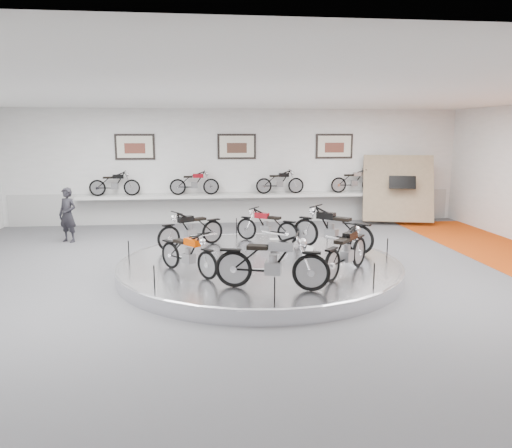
{
  "coord_description": "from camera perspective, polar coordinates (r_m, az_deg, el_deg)",
  "views": [
    {
      "loc": [
        -1.32,
        -10.65,
        3.2
      ],
      "look_at": [
        -0.04,
        0.6,
        1.11
      ],
      "focal_mm": 35.0,
      "sensor_mm": 36.0,
      "label": 1
    }
  ],
  "objects": [
    {
      "name": "ceiling",
      "position": [
        10.76,
        0.62,
        14.73
      ],
      "size": [
        16.0,
        16.0,
        0.0
      ],
      "primitive_type": "plane",
      "rotation": [
        3.14,
        0.0,
        0.0
      ],
      "color": "white",
      "rests_on": "wall_back"
    },
    {
      "name": "platform_rim",
      "position": [
        11.41,
        0.4,
        -4.41
      ],
      "size": [
        6.4,
        6.4,
        0.1
      ],
      "primitive_type": "torus",
      "color": "#B2B2BA",
      "rests_on": "display_platform"
    },
    {
      "name": "bike_c",
      "position": [
        12.78,
        -7.43,
        -0.55
      ],
      "size": [
        1.68,
        1.34,
        0.95
      ],
      "primitive_type": null,
      "rotation": [
        0.0,
        0.0,
        3.7
      ],
      "color": "black",
      "rests_on": "display_platform"
    },
    {
      "name": "wall_back",
      "position": [
        17.74,
        -2.2,
        6.58
      ],
      "size": [
        16.0,
        0.0,
        16.0
      ],
      "primitive_type": "plane",
      "rotation": [
        1.57,
        0.0,
        0.0
      ],
      "color": "white",
      "rests_on": "floor"
    },
    {
      "name": "visitor",
      "position": [
        15.64,
        -20.72,
        0.98
      ],
      "size": [
        0.7,
        0.62,
        1.61
      ],
      "primitive_type": "imported",
      "rotation": [
        0.0,
        0.0,
        -0.49
      ],
      "color": "black",
      "rests_on": "floor"
    },
    {
      "name": "shelf",
      "position": [
        17.54,
        -2.11,
        3.26
      ],
      "size": [
        11.0,
        0.55,
        0.1
      ],
      "primitive_type": "cube",
      "color": "silver",
      "rests_on": "wall_back"
    },
    {
      "name": "bike_e",
      "position": [
        9.28,
        1.84,
        -4.28
      ],
      "size": [
        1.94,
        1.14,
        1.08
      ],
      "primitive_type": null,
      "rotation": [
        0.0,
        0.0,
        6.0
      ],
      "color": "#A0A0A4",
      "rests_on": "display_platform"
    },
    {
      "name": "poster_right",
      "position": [
        18.26,
        8.94,
        8.78
      ],
      "size": [
        1.35,
        0.06,
        0.88
      ],
      "primitive_type": "cube",
      "color": "silver",
      "rests_on": "wall_back"
    },
    {
      "name": "poster_left",
      "position": [
        17.75,
        -13.68,
        8.56
      ],
      "size": [
        1.35,
        0.06,
        0.88
      ],
      "primitive_type": "cube",
      "color": "silver",
      "rests_on": "wall_back"
    },
    {
      "name": "bike_a",
      "position": [
        12.48,
        8.69,
        -0.51
      ],
      "size": [
        1.83,
        1.73,
        1.1
      ],
      "primitive_type": null,
      "rotation": [
        0.0,
        0.0,
        2.42
      ],
      "color": "black",
      "rests_on": "display_platform"
    },
    {
      "name": "dado_band",
      "position": [
        17.88,
        -2.17,
        1.94
      ],
      "size": [
        15.68,
        0.04,
        1.1
      ],
      "primitive_type": "cube",
      "color": "#BCBCBA",
      "rests_on": "floor"
    },
    {
      "name": "display_platform",
      "position": [
        11.44,
        0.39,
        -4.99
      ],
      "size": [
        6.4,
        6.4,
        0.3
      ],
      "primitive_type": "cylinder",
      "color": "silver",
      "rests_on": "floor"
    },
    {
      "name": "bike_f",
      "position": [
        10.44,
        10.31,
        -2.99
      ],
      "size": [
        1.56,
        1.69,
        1.0
      ],
      "primitive_type": null,
      "rotation": [
        0.0,
        0.0,
        7.15
      ],
      "color": "black",
      "rests_on": "display_platform"
    },
    {
      "name": "shelf_bike_c",
      "position": [
        17.67,
        2.76,
        4.66
      ],
      "size": [
        1.22,
        0.43,
        0.73
      ],
      "primitive_type": null,
      "color": "black",
      "rests_on": "shelf"
    },
    {
      "name": "poster_center",
      "position": [
        17.67,
        -2.21,
        8.84
      ],
      "size": [
        1.35,
        0.06,
        0.88
      ],
      "primitive_type": "cube",
      "color": "silver",
      "rests_on": "wall_back"
    },
    {
      "name": "bike_b",
      "position": [
        13.27,
        1.23,
        -0.15
      ],
      "size": [
        1.58,
        1.33,
        0.91
      ],
      "primitive_type": null,
      "rotation": [
        0.0,
        0.0,
        2.53
      ],
      "color": "maroon",
      "rests_on": "display_platform"
    },
    {
      "name": "shelf_bike_d",
      "position": [
        18.29,
        11.16,
        4.68
      ],
      "size": [
        1.22,
        0.43,
        0.73
      ],
      "primitive_type": null,
      "color": "#A0A0A4",
      "rests_on": "shelf"
    },
    {
      "name": "bike_d",
      "position": [
        10.39,
        -7.78,
        -3.3
      ],
      "size": [
        1.38,
        1.5,
        0.89
      ],
      "primitive_type": null,
      "rotation": [
        0.0,
        0.0,
        5.41
      ],
      "color": "#D03E00",
      "rests_on": "display_platform"
    },
    {
      "name": "floor",
      "position": [
        11.2,
        0.58,
        -6.14
      ],
      "size": [
        16.0,
        16.0,
        0.0
      ],
      "primitive_type": "plane",
      "color": "#515153",
      "rests_on": "ground"
    },
    {
      "name": "shelf_bike_b",
      "position": [
        17.44,
        -7.05,
        4.52
      ],
      "size": [
        1.22,
        0.43,
        0.73
      ],
      "primitive_type": null,
      "color": "maroon",
      "rests_on": "shelf"
    },
    {
      "name": "wall_front",
      "position": [
        4.06,
        12.93,
        -7.01
      ],
      "size": [
        16.0,
        0.0,
        16.0
      ],
      "primitive_type": "plane",
      "rotation": [
        -1.57,
        0.0,
        0.0
      ],
      "color": "white",
      "rests_on": "floor"
    },
    {
      "name": "display_panel",
      "position": [
        18.23,
        15.92,
        3.93
      ],
      "size": [
        2.56,
        1.52,
        2.3
      ],
      "primitive_type": "cube",
      "rotation": [
        -0.35,
        0.0,
        -0.26
      ],
      "color": "#9A8465",
      "rests_on": "floor"
    },
    {
      "name": "shelf_bike_a",
      "position": [
        17.68,
        -15.86,
        4.28
      ],
      "size": [
        1.22,
        0.43,
        0.73
      ],
      "primitive_type": null,
      "color": "black",
      "rests_on": "shelf"
    }
  ]
}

